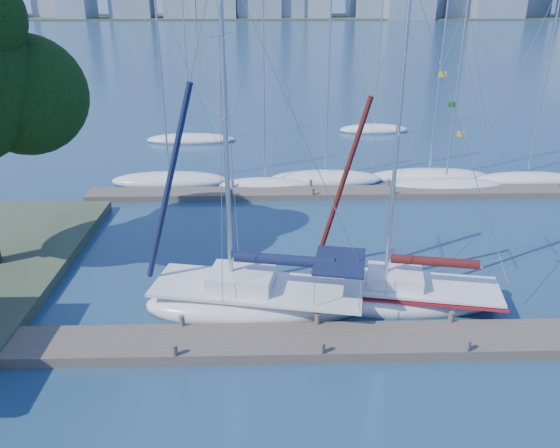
{
  "coord_description": "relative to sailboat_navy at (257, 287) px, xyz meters",
  "views": [
    {
      "loc": [
        -1.84,
        -16.31,
        11.67
      ],
      "look_at": [
        -1.31,
        4.0,
        3.12
      ],
      "focal_mm": 35.0,
      "sensor_mm": 36.0,
      "label": 1
    }
  ],
  "objects": [
    {
      "name": "bg_boat_6",
      "position": [
        -6.04,
        27.34,
        -0.79
      ],
      "size": [
        7.86,
        4.45,
        12.07
      ],
      "rotation": [
        0.0,
        0.0,
        -0.33
      ],
      "color": "white",
      "rests_on": "ground"
    },
    {
      "name": "ground",
      "position": [
        2.25,
        -2.61,
        -1.03
      ],
      "size": [
        700.0,
        700.0,
        0.0
      ],
      "primitive_type": "plane",
      "color": "navy",
      "rests_on": "ground"
    },
    {
      "name": "bg_boat_5",
      "position": [
        18.0,
        15.71,
        -0.79
      ],
      "size": [
        7.45,
        3.37,
        12.9
      ],
      "rotation": [
        0.0,
        0.0,
        -0.2
      ],
      "color": "white",
      "rests_on": "ground"
    },
    {
      "name": "bg_boat_1",
      "position": [
        0.32,
        14.94,
        -0.79
      ],
      "size": [
        6.12,
        2.37,
        11.9
      ],
      "rotation": [
        0.0,
        0.0,
        0.07
      ],
      "color": "white",
      "rests_on": "ground"
    },
    {
      "name": "sailboat_navy",
      "position": [
        0.0,
        0.0,
        0.0
      ],
      "size": [
        9.31,
        4.56,
        13.75
      ],
      "rotation": [
        0.0,
        0.0,
        -0.19
      ],
      "color": "white",
      "rests_on": "ground"
    },
    {
      "name": "bg_boat_7",
      "position": [
        10.41,
        30.65,
        -0.76
      ],
      "size": [
        6.65,
        4.46,
        13.26
      ],
      "rotation": [
        0.0,
        0.0,
        -0.41
      ],
      "color": "white",
      "rests_on": "ground"
    },
    {
      "name": "bg_boat_4",
      "position": [
        12.03,
        14.42,
        -0.79
      ],
      "size": [
        7.87,
        4.93,
        11.81
      ],
      "rotation": [
        0.0,
        0.0,
        0.4
      ],
      "color": "white",
      "rests_on": "ground"
    },
    {
      "name": "bg_boat_3",
      "position": [
        11.55,
        16.53,
        -0.78
      ],
      "size": [
        8.3,
        2.47,
        13.18
      ],
      "rotation": [
        0.0,
        0.0,
        0.04
      ],
      "color": "white",
      "rests_on": "ground"
    },
    {
      "name": "far_shore",
      "position": [
        2.25,
        317.39,
        -1.03
      ],
      "size": [
        800.0,
        100.0,
        1.5
      ],
      "primitive_type": "cube",
      "color": "#38472D",
      "rests_on": "ground"
    },
    {
      "name": "near_dock",
      "position": [
        2.25,
        -2.61,
        -0.83
      ],
      "size": [
        26.0,
        2.0,
        0.4
      ],
      "primitive_type": "cube",
      "color": "brown",
      "rests_on": "ground"
    },
    {
      "name": "sailboat_maroon",
      "position": [
        6.07,
        0.28,
        0.03
      ],
      "size": [
        8.1,
        3.96,
        12.89
      ],
      "rotation": [
        0.0,
        0.0,
        -0.19
      ],
      "color": "white",
      "rests_on": "ground"
    },
    {
      "name": "far_dock",
      "position": [
        4.25,
        13.39,
        -0.85
      ],
      "size": [
        30.0,
        1.8,
        0.36
      ],
      "primitive_type": "cube",
      "color": "brown",
      "rests_on": "ground"
    },
    {
      "name": "bg_boat_2",
      "position": [
        4.37,
        16.01,
        -0.74
      ],
      "size": [
        7.81,
        3.03,
        14.56
      ],
      "rotation": [
        0.0,
        0.0,
        0.09
      ],
      "color": "white",
      "rests_on": "ground"
    },
    {
      "name": "bg_boat_0",
      "position": [
        -6.05,
        16.02,
        -0.76
      ],
      "size": [
        8.07,
        4.53,
        12.87
      ],
      "rotation": [
        0.0,
        0.0,
        0.31
      ],
      "color": "white",
      "rests_on": "ground"
    }
  ]
}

